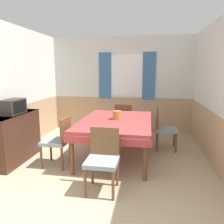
% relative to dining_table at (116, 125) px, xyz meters
% --- Properties ---
extents(wall_back, '(4.25, 0.10, 2.60)m').
position_rel_dining_table_xyz_m(wall_back, '(-0.16, 1.97, 0.67)').
color(wall_back, silver).
rests_on(wall_back, ground_plane).
extents(wall_left, '(0.05, 4.70, 2.60)m').
position_rel_dining_table_xyz_m(wall_left, '(-2.12, -0.21, 0.65)').
color(wall_left, silver).
rests_on(wall_left, ground_plane).
extents(wall_right, '(0.05, 4.70, 2.60)m').
position_rel_dining_table_xyz_m(wall_right, '(1.78, -0.21, 0.65)').
color(wall_right, silver).
rests_on(wall_right, ground_plane).
extents(dining_table, '(1.37, 1.98, 0.75)m').
position_rel_dining_table_xyz_m(dining_table, '(0.00, 0.00, 0.00)').
color(dining_table, '#9E3838').
rests_on(dining_table, ground_plane).
extents(chair_left_near, '(0.44, 0.44, 0.89)m').
position_rel_dining_table_xyz_m(chair_left_near, '(-0.94, -0.59, -0.16)').
color(chair_left_near, brown).
rests_on(chair_left_near, ground_plane).
extents(chair_head_near, '(0.44, 0.44, 0.89)m').
position_rel_dining_table_xyz_m(chair_head_near, '(-0.00, -1.24, -0.16)').
color(chair_head_near, brown).
rests_on(chair_head_near, ground_plane).
extents(chair_head_window, '(0.44, 0.44, 0.89)m').
position_rel_dining_table_xyz_m(chair_head_window, '(-0.00, 1.24, -0.16)').
color(chair_head_window, brown).
rests_on(chair_head_window, ground_plane).
extents(chair_right_far, '(0.44, 0.44, 0.89)m').
position_rel_dining_table_xyz_m(chair_right_far, '(0.94, 0.59, -0.16)').
color(chair_right_far, brown).
rests_on(chair_right_far, ground_plane).
extents(sideboard, '(0.46, 1.18, 0.90)m').
position_rel_dining_table_xyz_m(sideboard, '(-1.85, -0.54, -0.19)').
color(sideboard, '#3D2319').
rests_on(sideboard, ground_plane).
extents(tv, '(0.29, 0.48, 0.27)m').
position_rel_dining_table_xyz_m(tv, '(-1.82, -0.53, 0.39)').
color(tv, '#2D2823').
rests_on(tv, sideboard).
extents(vase, '(0.17, 0.17, 0.17)m').
position_rel_dining_table_xyz_m(vase, '(0.01, 0.05, 0.18)').
color(vase, '#B26B38').
rests_on(vase, dining_table).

